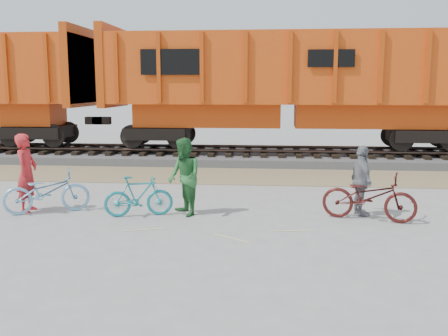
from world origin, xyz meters
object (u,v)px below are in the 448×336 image
(hopper_car_center, at_px, (288,83))
(person_solo, at_px, (27,173))
(bicycle_blue, at_px, (47,191))
(bicycle_maroon, at_px, (369,197))
(person_woman, at_px, (361,181))
(person_man, at_px, (184,177))
(bicycle_teal, at_px, (139,196))

(hopper_car_center, height_order, person_solo, hopper_car_center)
(bicycle_blue, bearing_deg, bicycle_maroon, -114.88)
(person_woman, bearing_deg, person_man, 81.77)
(person_man, bearing_deg, person_woman, 62.79)
(bicycle_teal, xyz_separation_m, bicycle_maroon, (5.05, 0.12, 0.07))
(hopper_car_center, distance_m, bicycle_blue, 10.66)
(bicycle_teal, bearing_deg, hopper_car_center, -38.59)
(bicycle_blue, bearing_deg, bicycle_teal, -117.84)
(person_solo, distance_m, person_man, 3.68)
(bicycle_blue, relative_size, person_woman, 1.20)
(bicycle_teal, xyz_separation_m, person_man, (1.00, 0.20, 0.42))
(person_man, bearing_deg, person_solo, -121.99)
(person_man, xyz_separation_m, person_woman, (3.95, 0.32, -0.08))
(bicycle_blue, relative_size, bicycle_teal, 1.25)
(bicycle_teal, xyz_separation_m, person_woman, (4.95, 0.52, 0.34))
(hopper_car_center, xyz_separation_m, person_solo, (-6.25, -8.52, -2.10))
(person_solo, relative_size, person_man, 1.04)
(hopper_car_center, height_order, person_man, hopper_car_center)
(bicycle_maroon, relative_size, person_woman, 1.26)
(hopper_car_center, height_order, bicycle_blue, hopper_car_center)
(bicycle_teal, distance_m, bicycle_maroon, 5.05)
(bicycle_blue, relative_size, person_man, 1.09)
(person_solo, height_order, person_woman, person_solo)
(bicycle_blue, distance_m, bicycle_maroon, 7.22)
(bicycle_teal, height_order, person_man, person_man)
(person_woman, bearing_deg, hopper_car_center, -3.34)
(person_man, bearing_deg, hopper_car_center, 131.39)
(hopper_car_center, relative_size, bicycle_teal, 9.22)
(person_woman, bearing_deg, bicycle_teal, 83.14)
(hopper_car_center, distance_m, person_man, 9.16)
(bicycle_blue, bearing_deg, person_woman, -111.67)
(bicycle_teal, relative_size, person_man, 0.87)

